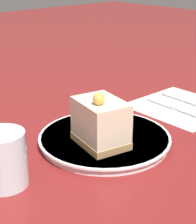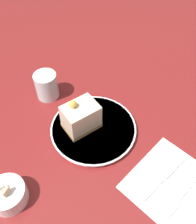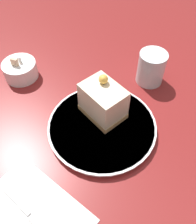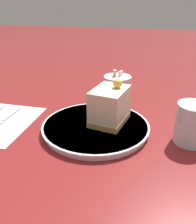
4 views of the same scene
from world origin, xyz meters
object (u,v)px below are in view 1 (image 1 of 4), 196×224
object	(u,v)px
plate	(104,139)
fork	(194,104)
knife	(169,106)
drinking_glass	(3,159)
cake_slice	(101,123)

from	to	relation	value
plate	fork	size ratio (longest dim) A/B	1.51
fork	knife	world-z (taller)	same
plate	knife	bearing A→B (deg)	-173.21
knife	drinking_glass	xyz separation A→B (m)	(0.47, 0.03, 0.04)
cake_slice	fork	world-z (taller)	cake_slice
fork	knife	distance (m)	0.07
knife	cake_slice	bearing A→B (deg)	13.91
plate	cake_slice	bearing A→B (deg)	35.77
cake_slice	drinking_glass	xyz separation A→B (m)	(0.19, -0.03, -0.01)
plate	knife	xyz separation A→B (m)	(-0.25, -0.03, -0.00)
fork	drinking_glass	size ratio (longest dim) A/B	1.88
plate	drinking_glass	size ratio (longest dim) A/B	2.84
plate	fork	distance (m)	0.31
knife	fork	bearing A→B (deg)	153.93
plate	cake_slice	xyz separation A→B (m)	(0.03, 0.02, 0.05)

